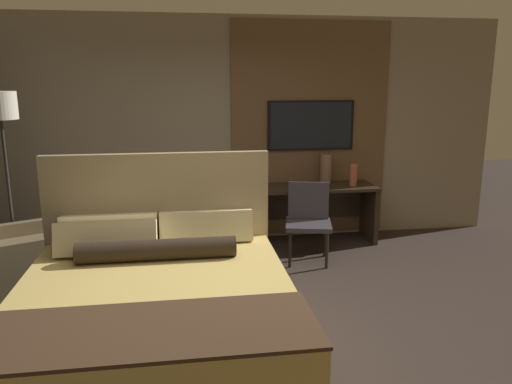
# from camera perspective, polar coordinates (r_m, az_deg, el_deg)

# --- Properties ---
(ground_plane) EXTENTS (16.00, 16.00, 0.00)m
(ground_plane) POSITION_cam_1_polar(r_m,az_deg,el_deg) (4.23, -0.40, -16.00)
(ground_plane) COLOR #332823
(wall_back_tv_panel) EXTENTS (7.20, 0.09, 2.80)m
(wall_back_tv_panel) POSITION_cam_1_polar(r_m,az_deg,el_deg) (6.33, -2.63, 7.00)
(wall_back_tv_panel) COLOR gray
(wall_back_tv_panel) RESTS_ON ground_plane
(bed) EXTENTS (2.00, 2.16, 1.40)m
(bed) POSITION_cam_1_polar(r_m,az_deg,el_deg) (3.88, -11.36, -12.98)
(bed) COLOR #33281E
(bed) RESTS_ON ground_plane
(desk) EXTENTS (1.52, 0.57, 0.73)m
(desk) POSITION_cam_1_polar(r_m,az_deg,el_deg) (6.37, 6.62, -1.38)
(desk) COLOR #2D2319
(desk) RESTS_ON ground_plane
(tv) EXTENTS (1.12, 0.04, 0.63)m
(tv) POSITION_cam_1_polar(r_m,az_deg,el_deg) (6.43, 6.28, 7.58)
(tv) COLOR black
(desk_chair) EXTENTS (0.60, 0.60, 0.88)m
(desk_chair) POSITION_cam_1_polar(r_m,az_deg,el_deg) (5.71, 6.01, -2.64)
(desk_chair) COLOR #38333D
(desk_chair) RESTS_ON ground_plane
(armchair_by_window) EXTENTS (1.03, 1.05, 0.82)m
(armchair_by_window) POSITION_cam_1_polar(r_m,az_deg,el_deg) (5.46, -26.36, -7.37)
(armchair_by_window) COLOR brown
(armchair_by_window) RESTS_ON ground_plane
(floor_lamp) EXTENTS (0.34, 0.34, 1.92)m
(floor_lamp) POSITION_cam_1_polar(r_m,az_deg,el_deg) (5.73, -27.11, 7.22)
(floor_lamp) COLOR #282623
(floor_lamp) RESTS_ON ground_plane
(vase_tall) EXTENTS (0.15, 0.15, 0.38)m
(vase_tall) POSITION_cam_1_polar(r_m,az_deg,el_deg) (6.42, 7.98, 2.66)
(vase_tall) COLOR #846647
(vase_tall) RESTS_ON desk
(vase_short) EXTENTS (0.09, 0.09, 0.28)m
(vase_short) POSITION_cam_1_polar(r_m,az_deg,el_deg) (6.33, 11.07, 1.94)
(vase_short) COLOR #B2563D
(vase_short) RESTS_ON desk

